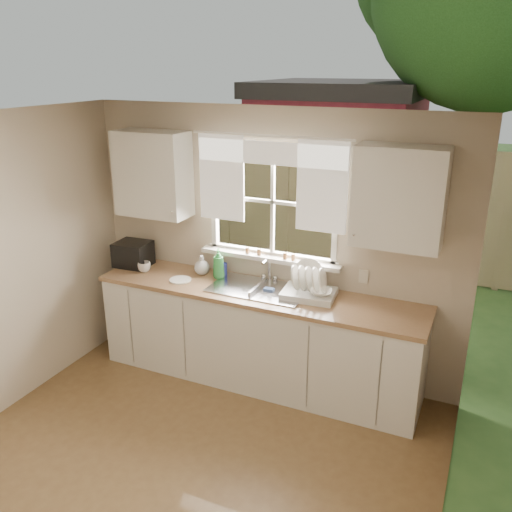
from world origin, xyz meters
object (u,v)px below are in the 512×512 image
at_px(cup, 144,267).
at_px(black_appliance, 133,254).
at_px(soap_bottle_a, 219,263).
at_px(dish_rack, 309,289).

height_order(cup, black_appliance, black_appliance).
bearing_deg(black_appliance, soap_bottle_a, -0.11).
bearing_deg(dish_rack, cup, -176.90).
relative_size(dish_rack, cup, 3.86).
distance_m(cup, black_appliance, 0.24).
bearing_deg(dish_rack, black_appliance, 179.60).
bearing_deg(cup, soap_bottle_a, 24.52).
height_order(dish_rack, soap_bottle_a, dish_rack).
xyz_separation_m(soap_bottle_a, black_appliance, (-0.94, -0.05, -0.02)).
height_order(dish_rack, black_appliance, dish_rack).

